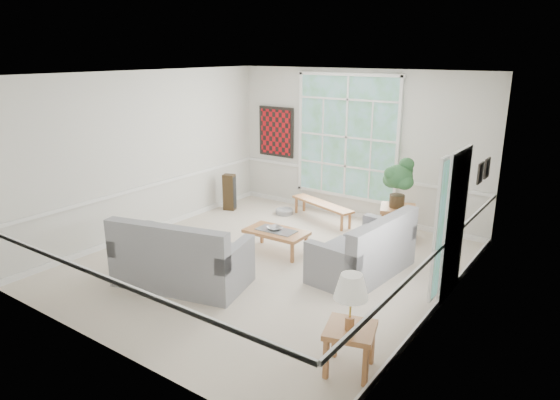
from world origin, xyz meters
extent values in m
cube|color=beige|center=(0.00, 0.00, -0.01)|extent=(5.50, 6.00, 0.01)
cube|color=white|center=(0.00, 0.00, 3.00)|extent=(5.50, 6.00, 0.02)
cube|color=silver|center=(0.00, 3.00, 1.50)|extent=(5.50, 0.02, 3.00)
cube|color=silver|center=(0.00, -3.00, 1.50)|extent=(5.50, 0.02, 3.00)
cube|color=silver|center=(-2.75, 0.00, 1.50)|extent=(0.02, 6.00, 3.00)
cube|color=silver|center=(2.75, 0.00, 1.50)|extent=(0.02, 6.00, 3.00)
cube|color=white|center=(-0.20, 2.96, 1.65)|extent=(2.30, 0.08, 2.40)
cube|color=white|center=(2.71, 0.60, 1.05)|extent=(0.08, 0.90, 2.10)
cube|color=white|center=(2.71, -0.03, 1.15)|extent=(0.08, 0.26, 1.90)
cube|color=#5F0B0E|center=(-1.95, 2.95, 1.60)|extent=(0.90, 0.06, 1.10)
cube|color=black|center=(2.71, 1.75, 1.55)|extent=(0.04, 0.26, 0.32)
cube|color=black|center=(2.71, 2.15, 1.55)|extent=(0.04, 0.26, 0.32)
cube|color=gray|center=(1.40, 0.56, 0.48)|extent=(1.09, 1.85, 0.96)
cube|color=gray|center=(-0.61, -1.28, 0.51)|extent=(2.09, 1.42, 1.03)
cube|color=#AA6A3C|center=(-0.17, 0.47, 0.20)|extent=(1.08, 0.61, 0.39)
imported|color=gray|center=(-0.21, 0.47, 0.43)|extent=(0.38, 0.38, 0.07)
cube|color=#AA6A3C|center=(-0.39, 2.37, 0.18)|extent=(1.59, 0.78, 0.37)
cube|color=#AA6A3C|center=(1.27, 2.26, 0.31)|extent=(0.80, 0.80, 0.62)
cube|color=#AA6A3C|center=(2.40, -1.77, 0.26)|extent=(0.64, 0.64, 0.53)
cylinder|color=gray|center=(-1.25, 2.27, 0.06)|extent=(0.47, 0.47, 0.11)
cube|color=#372815|center=(-2.40, 1.84, 0.39)|extent=(0.29, 0.26, 0.78)
ellipsoid|color=black|center=(1.36, 1.19, 0.57)|extent=(0.43, 0.39, 0.17)
camera|label=1|loc=(4.47, -5.99, 3.32)|focal=32.00mm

